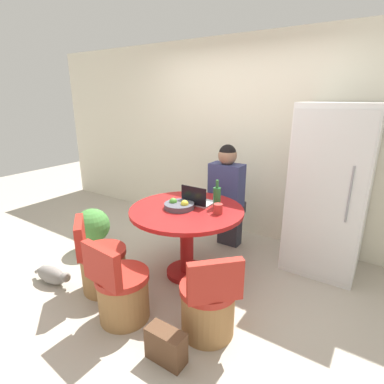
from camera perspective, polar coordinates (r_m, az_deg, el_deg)
The scene contains 15 objects.
ground_plane at distance 3.29m, azimuth -4.72°, elevation -16.72°, with size 12.00×12.00×0.00m, color #B2A899.
wall_back at distance 4.15m, azimuth 9.07°, elevation 9.80°, with size 7.00×0.06×2.60m.
refrigerator at distance 3.50m, azimuth 24.74°, elevation 0.24°, with size 0.74×0.71×1.80m.
dining_table at distance 3.13m, azimuth -1.02°, elevation -6.12°, with size 1.17×1.17×0.77m.
chair_near_right_corner at distance 2.56m, azimuth 3.14°, elevation -20.84°, with size 0.53×0.53×0.76m.
chair_near_left_corner at distance 3.18m, azimuth -16.81°, elevation -13.30°, with size 0.53×0.53×0.76m.
chair_near_camera at distance 2.76m, azimuth -13.28°, elevation -18.13°, with size 0.46×0.46×0.76m.
person_seated at distance 3.70m, azimuth 6.80°, elevation -0.04°, with size 0.40×0.37×1.33m.
laptop at distance 3.17m, azimuth 1.07°, elevation -1.56°, with size 0.30×0.23×0.21m.
fruit_bowl at distance 3.06m, azimuth -2.47°, elevation -2.53°, with size 0.31×0.31×0.10m.
coffee_cup at distance 2.92m, azimuth 4.98°, elevation -3.21°, with size 0.09×0.09×0.10m.
bottle at distance 3.06m, azimuth 4.77°, elevation -0.93°, with size 0.08×0.08×0.29m.
cat at distance 3.52m, azimuth -25.06°, elevation -14.14°, with size 0.51×0.20×0.19m.
potted_plant at distance 3.96m, azimuth -18.41°, elevation -6.32°, with size 0.43×0.43×0.54m.
handbag at distance 2.45m, azimuth -4.98°, elevation -27.13°, with size 0.30×0.14×0.26m.
Camera 1 is at (1.71, -2.10, 1.86)m, focal length 28.00 mm.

